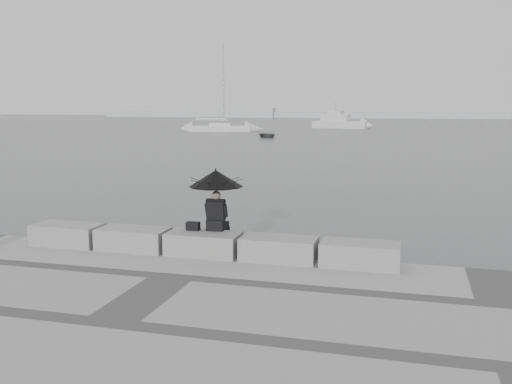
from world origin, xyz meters
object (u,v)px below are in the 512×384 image
(sailboat_left, at_px, (220,128))
(dinghy, at_px, (268,135))
(seated_person, at_px, (216,185))
(motor_cruiser, at_px, (341,123))

(sailboat_left, height_order, dinghy, sailboat_left)
(seated_person, xyz_separation_m, dinghy, (-12.14, 52.85, -1.73))
(motor_cruiser, bearing_deg, dinghy, -87.26)
(sailboat_left, distance_m, dinghy, 16.53)
(motor_cruiser, height_order, dinghy, motor_cruiser)
(seated_person, distance_m, dinghy, 54.25)
(motor_cruiser, bearing_deg, seated_person, -72.62)
(sailboat_left, xyz_separation_m, dinghy, (10.26, -12.96, -0.22))
(dinghy, bearing_deg, sailboat_left, 90.03)
(seated_person, distance_m, motor_cruiser, 82.34)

